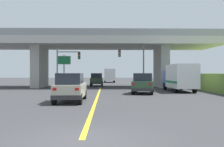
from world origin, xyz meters
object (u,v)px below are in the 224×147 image
sedan_oncoming (97,79)px  semi_truck_distant (110,75)px  suv_crossing (143,83)px  traffic_signal_nearside (135,60)px  suv_lead (71,87)px  traffic_signal_farside (65,62)px  box_truck (180,77)px  highway_sign (64,63)px

sedan_oncoming → semi_truck_distant: (2.29, 15.52, 0.54)m
suv_crossing → traffic_signal_nearside: size_ratio=0.79×
suv_lead → sedan_oncoming: same height
suv_lead → semi_truck_distant: bearing=85.1°
traffic_signal_farside → semi_truck_distant: traffic_signal_farside is taller
suv_crossing → traffic_signal_farside: (-8.99, 8.36, 2.46)m
suv_lead → box_truck: box_truck is taller
sedan_oncoming → traffic_signal_nearside: 10.18m
traffic_signal_nearside → traffic_signal_farside: (-9.07, 0.53, -0.24)m
suv_lead → suv_crossing: same height
box_truck → highway_sign: bearing=153.1°
sedan_oncoming → traffic_signal_nearside: size_ratio=0.74×
traffic_signal_nearside → semi_truck_distant: 24.10m
sedan_oncoming → traffic_signal_farside: size_ratio=0.80×
suv_lead → traffic_signal_nearside: bearing=67.3°
box_truck → traffic_signal_farside: bearing=158.4°
traffic_signal_farside → semi_truck_distant: 24.16m
suv_lead → traffic_signal_nearside: size_ratio=0.82×
semi_truck_distant → sedan_oncoming: bearing=-98.4°
suv_crossing → traffic_signal_farside: 12.52m
highway_sign → semi_truck_distant: 22.63m
suv_lead → box_truck: 14.77m
traffic_signal_nearside → highway_sign: traffic_signal_nearside is taller
semi_truck_distant → suv_lead: bearing=-94.9°
suv_lead → traffic_signal_farside: size_ratio=0.89×
sedan_oncoming → box_truck: bearing=-53.7°
sedan_oncoming → traffic_signal_farside: 9.00m
sedan_oncoming → semi_truck_distant: bearing=81.6°
traffic_signal_farside → highway_sign: bearing=104.3°
box_truck → semi_truck_distant: bearing=104.4°
traffic_signal_nearside → suv_crossing: bearing=-90.6°
traffic_signal_nearside → highway_sign: 9.77m
traffic_signal_farside → highway_sign: traffic_signal_farside is taller
highway_sign → suv_lead: bearing=-79.4°
suv_crossing → highway_sign: size_ratio=1.02×
sedan_oncoming → traffic_signal_farside: bearing=-116.2°
suv_lead → highway_sign: highway_sign is taller
traffic_signal_nearside → sedan_oncoming: bearing=122.3°
suv_lead → semi_truck_distant: (3.32, 38.83, 0.54)m
traffic_signal_farside → semi_truck_distant: (6.11, 23.29, -1.91)m
semi_truck_distant → suv_crossing: bearing=-84.8°
box_truck → traffic_signal_farside: 14.60m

